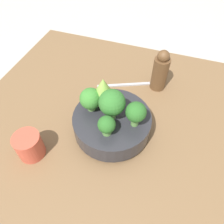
# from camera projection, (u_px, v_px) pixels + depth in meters

# --- Properties ---
(ground_plane) EXTENTS (6.00, 6.00, 0.00)m
(ground_plane) POSITION_uv_depth(u_px,v_px,m) (119.00, 134.00, 0.70)
(ground_plane) COLOR #ADA89E
(table) EXTENTS (0.97, 0.88, 0.03)m
(table) POSITION_uv_depth(u_px,v_px,m) (119.00, 130.00, 0.68)
(table) COLOR brown
(table) RESTS_ON ground_plane
(bowl) EXTENTS (0.22, 0.22, 0.07)m
(bowl) POSITION_uv_depth(u_px,v_px,m) (112.00, 123.00, 0.63)
(bowl) COLOR #28282D
(bowl) RESTS_ON table
(broccoli_floret_back) EXTENTS (0.05, 0.05, 0.06)m
(broccoli_floret_back) POSITION_uv_depth(u_px,v_px,m) (107.00, 125.00, 0.55)
(broccoli_floret_back) COLOR #609347
(broccoli_floret_back) RESTS_ON bowl
(broccoli_floret_right) EXTENTS (0.06, 0.06, 0.07)m
(broccoli_floret_right) POSITION_uv_depth(u_px,v_px,m) (91.00, 99.00, 0.59)
(broccoli_floret_right) COLOR #6BA34C
(broccoli_floret_right) RESTS_ON bowl
(broccoli_floret_center) EXTENTS (0.07, 0.07, 0.09)m
(broccoli_floret_center) POSITION_uv_depth(u_px,v_px,m) (112.00, 103.00, 0.56)
(broccoli_floret_center) COLOR #6BA34C
(broccoli_floret_center) RESTS_ON bowl
(broccoli_floret_left) EXTENTS (0.05, 0.05, 0.08)m
(broccoli_floret_left) POSITION_uv_depth(u_px,v_px,m) (136.00, 113.00, 0.55)
(broccoli_floret_left) COLOR #609347
(broccoli_floret_left) RESTS_ON bowl
(romanesco_piece_near) EXTENTS (0.07, 0.07, 0.10)m
(romanesco_piece_near) POSITION_uv_depth(u_px,v_px,m) (103.00, 90.00, 0.58)
(romanesco_piece_near) COLOR #6BA34C
(romanesco_piece_near) RESTS_ON bowl
(cup) EXTENTS (0.07, 0.07, 0.08)m
(cup) POSITION_uv_depth(u_px,v_px,m) (29.00, 146.00, 0.59)
(cup) COLOR #C64C38
(cup) RESTS_ON table
(pepper_mill) EXTENTS (0.05, 0.05, 0.15)m
(pepper_mill) POSITION_uv_depth(u_px,v_px,m) (160.00, 71.00, 0.73)
(pepper_mill) COLOR brown
(pepper_mill) RESTS_ON table
(fork) EXTENTS (0.18, 0.09, 0.01)m
(fork) POSITION_uv_depth(u_px,v_px,m) (124.00, 85.00, 0.79)
(fork) COLOR #B2B2B7
(fork) RESTS_ON table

